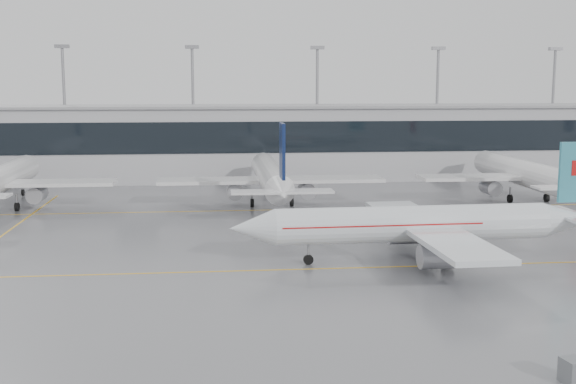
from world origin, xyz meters
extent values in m
plane|color=slate|center=(0.00, 0.00, 0.00)|extent=(320.00, 320.00, 0.00)
cube|color=#E3A010|center=(0.00, 0.00, 0.01)|extent=(120.00, 0.25, 0.01)
cube|color=#E3A010|center=(0.00, 30.00, 0.01)|extent=(120.00, 0.25, 0.01)
cube|color=#A9A9AD|center=(0.00, 62.00, 6.00)|extent=(180.00, 15.00, 12.00)
cube|color=black|center=(0.00, 54.45, 7.50)|extent=(180.00, 0.20, 5.00)
cube|color=gray|center=(0.00, 62.00, 12.20)|extent=(182.00, 16.00, 0.40)
cylinder|color=gray|center=(-33.00, 68.00, 11.00)|extent=(0.50, 0.50, 22.00)
cube|color=gray|center=(-33.00, 68.00, 22.30)|extent=(2.40, 1.00, 0.60)
cylinder|color=gray|center=(-11.00, 68.00, 11.00)|extent=(0.50, 0.50, 22.00)
cube|color=gray|center=(-11.00, 68.00, 22.30)|extent=(2.40, 1.00, 0.60)
cylinder|color=gray|center=(11.00, 68.00, 11.00)|extent=(0.50, 0.50, 22.00)
cube|color=gray|center=(11.00, 68.00, 22.30)|extent=(2.40, 1.00, 0.60)
cylinder|color=gray|center=(33.00, 68.00, 11.00)|extent=(0.50, 0.50, 22.00)
cube|color=gray|center=(33.00, 68.00, 22.30)|extent=(2.40, 1.00, 0.60)
cylinder|color=gray|center=(55.00, 68.00, 11.00)|extent=(0.50, 0.50, 22.00)
cube|color=gray|center=(55.00, 68.00, 22.30)|extent=(2.40, 1.00, 0.60)
cylinder|color=silver|center=(10.21, 1.88, 3.46)|extent=(25.03, 4.09, 3.27)
cone|color=silver|center=(-4.25, 1.40, 3.46)|extent=(4.11, 3.40, 3.27)
cone|color=silver|center=(25.46, 2.38, 3.46)|extent=(5.70, 3.45, 3.27)
cube|color=silver|center=(11.70, 1.93, 3.06)|extent=(5.89, 27.16, 0.45)
cube|color=silver|center=(25.66, 2.39, 3.76)|extent=(3.14, 10.47, 0.25)
cylinder|color=#98989E|center=(11.36, -2.89, 1.56)|extent=(3.67, 2.22, 2.10)
cylinder|color=#98989E|center=(11.05, 6.71, 1.56)|extent=(3.67, 2.22, 2.10)
cylinder|color=gray|center=(0.74, 1.57, 1.14)|extent=(0.20, 0.20, 1.38)
cylinder|color=black|center=(0.74, 1.57, 0.45)|extent=(0.91, 0.33, 0.90)
cylinder|color=gray|center=(12.79, -0.64, 1.24)|extent=(0.24, 0.24, 1.38)
cylinder|color=black|center=(12.79, -0.64, 0.55)|extent=(1.11, 0.49, 1.10)
cylinder|color=gray|center=(12.62, 4.56, 1.24)|extent=(0.24, 0.24, 1.38)
cylinder|color=black|center=(12.62, 4.56, 0.55)|extent=(1.11, 0.49, 1.10)
cube|color=#B70F0F|center=(7.21, 1.78, 3.66)|extent=(18.10, 3.89, 0.12)
cylinder|color=silver|center=(-35.00, 35.00, 3.80)|extent=(3.59, 27.36, 3.59)
cone|color=silver|center=(-35.00, 50.68, 3.80)|extent=(3.59, 4.00, 3.59)
cylinder|color=#98989E|center=(-30.20, 34.00, 1.90)|extent=(2.10, 3.60, 2.10)
cylinder|color=gray|center=(-35.00, 45.68, 1.23)|extent=(0.20, 0.20, 1.56)
cylinder|color=black|center=(-35.00, 45.68, 0.45)|extent=(0.30, 0.90, 0.90)
cylinder|color=gray|center=(-32.40, 32.50, 1.33)|extent=(0.24, 0.24, 1.56)
cylinder|color=black|center=(-32.40, 32.50, 0.55)|extent=(0.45, 1.10, 1.10)
cylinder|color=silver|center=(0.00, 35.00, 3.80)|extent=(3.59, 27.36, 3.59)
cone|color=silver|center=(0.00, 50.68, 3.80)|extent=(3.59, 4.00, 3.59)
cone|color=silver|center=(0.00, 18.52, 3.80)|extent=(3.59, 5.60, 3.59)
cube|color=silver|center=(0.00, 33.50, 3.40)|extent=(29.64, 5.00, 0.45)
cube|color=silver|center=(0.00, 18.32, 4.10)|extent=(11.40, 2.80, 0.25)
cube|color=#0D1B43|center=(0.00, 18.12, 8.66)|extent=(0.35, 3.60, 6.12)
cylinder|color=#98989E|center=(-4.80, 34.00, 1.90)|extent=(2.10, 3.60, 2.10)
cylinder|color=#98989E|center=(4.80, 34.00, 1.90)|extent=(2.10, 3.60, 2.10)
cylinder|color=gray|center=(0.00, 45.68, 1.23)|extent=(0.20, 0.20, 1.56)
cylinder|color=black|center=(0.00, 45.68, 0.45)|extent=(0.30, 0.90, 0.90)
cylinder|color=gray|center=(-2.60, 32.50, 1.33)|extent=(0.24, 0.24, 1.56)
cylinder|color=black|center=(-2.60, 32.50, 0.55)|extent=(0.45, 1.10, 1.10)
cylinder|color=gray|center=(2.60, 32.50, 1.33)|extent=(0.24, 0.24, 1.56)
cylinder|color=black|center=(2.60, 32.50, 0.55)|extent=(0.45, 1.10, 1.10)
cylinder|color=silver|center=(35.00, 35.00, 3.80)|extent=(3.59, 27.36, 3.59)
cone|color=silver|center=(35.00, 50.68, 3.80)|extent=(3.59, 4.00, 3.59)
cube|color=silver|center=(35.00, 33.50, 3.40)|extent=(29.64, 5.00, 0.45)
cylinder|color=#98989E|center=(30.20, 34.00, 1.90)|extent=(2.10, 3.60, 2.10)
cylinder|color=#98989E|center=(39.80, 34.00, 1.90)|extent=(2.10, 3.60, 2.10)
cylinder|color=gray|center=(35.00, 45.68, 1.23)|extent=(0.20, 0.20, 1.56)
cylinder|color=black|center=(35.00, 45.68, 0.45)|extent=(0.30, 0.90, 0.90)
cylinder|color=gray|center=(32.40, 32.50, 1.33)|extent=(0.24, 0.24, 1.56)
cylinder|color=black|center=(32.40, 32.50, 0.55)|extent=(0.45, 1.10, 1.10)
cylinder|color=gray|center=(37.60, 32.50, 1.33)|extent=(0.24, 0.24, 1.56)
cylinder|color=black|center=(37.60, 32.50, 0.55)|extent=(0.45, 1.10, 1.10)
cube|color=slate|center=(11.65, -25.45, 0.68)|extent=(1.55, 1.47, 1.36)
camera|label=1|loc=(-7.47, -60.47, 15.92)|focal=45.00mm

